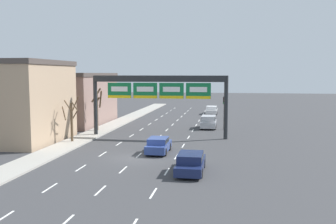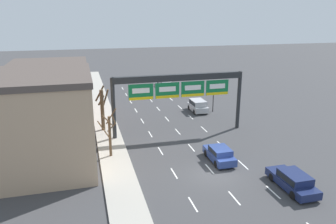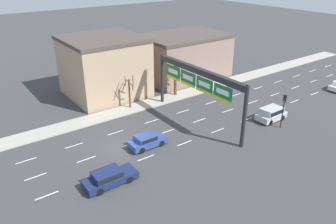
{
  "view_description": "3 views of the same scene",
  "coord_description": "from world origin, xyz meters",
  "views": [
    {
      "loc": [
        7.63,
        -30.29,
        7.12
      ],
      "look_at": [
        1.64,
        6.78,
        3.26
      ],
      "focal_mm": 40.0,
      "sensor_mm": 36.0,
      "label": 1
    },
    {
      "loc": [
        -10.43,
        -23.72,
        13.34
      ],
      "look_at": [
        -2.5,
        6.08,
        4.05
      ],
      "focal_mm": 35.0,
      "sensor_mm": 36.0,
      "label": 2
    },
    {
      "loc": [
        27.37,
        -13.7,
        18.19
      ],
      "look_at": [
        1.84,
        4.82,
        3.54
      ],
      "focal_mm": 35.0,
      "sensor_mm": 36.0,
      "label": 3
    }
  ],
  "objects": [
    {
      "name": "ground_plane",
      "position": [
        0.0,
        0.0,
        0.0
      ],
      "size": [
        220.0,
        220.0,
        0.0
      ],
      "primitive_type": "plane",
      "color": "#3D3D3F"
    },
    {
      "name": "sidewalk_left",
      "position": [
        -8.0,
        0.0,
        0.07
      ],
      "size": [
        2.8,
        110.0,
        0.15
      ],
      "color": "#A8A399",
      "rests_on": "ground_plane"
    },
    {
      "name": "lane_dashes",
      "position": [
        -0.0,
        13.5,
        0.01
      ],
      "size": [
        6.72,
        67.0,
        0.01
      ],
      "color": "white",
      "rests_on": "ground_plane"
    },
    {
      "name": "sign_gantry",
      "position": [
        0.0,
        10.48,
        5.57
      ],
      "size": [
        15.24,
        0.7,
        6.91
      ],
      "color": "#232628",
      "rests_on": "ground_plane"
    },
    {
      "name": "building_near",
      "position": [
        -15.03,
        5.62,
        4.26
      ],
      "size": [
        10.68,
        10.54,
        8.5
      ],
      "color": "tan",
      "rests_on": "ground_plane"
    },
    {
      "name": "building_far",
      "position": [
        -14.66,
        19.97,
        3.62
      ],
      "size": [
        9.91,
        14.12,
        7.21
      ],
      "color": "gray",
      "rests_on": "ground_plane"
    },
    {
      "name": "car_navy",
      "position": [
        5.02,
        -3.94,
        0.77
      ],
      "size": [
        1.9,
        4.83,
        1.45
      ],
      "color": "#19234C",
      "rests_on": "ground_plane"
    },
    {
      "name": "suv_silver",
      "position": [
        5.13,
        18.29,
        0.92
      ],
      "size": [
        1.98,
        3.91,
        1.66
      ],
      "color": "#B7B7BC",
      "rests_on": "ground_plane"
    },
    {
      "name": "car_white",
      "position": [
        4.77,
        35.82,
        0.76
      ],
      "size": [
        1.97,
        4.89,
        1.41
      ],
      "color": "silver",
      "rests_on": "ground_plane"
    },
    {
      "name": "car_blue",
      "position": [
        1.5,
        2.29,
        0.76
      ],
      "size": [
        1.82,
        4.11,
        1.42
      ],
      "color": "navy",
      "rests_on": "ground_plane"
    },
    {
      "name": "traffic_light_near_gantry",
      "position": [
        7.14,
        17.57,
        3.01
      ],
      "size": [
        0.3,
        0.35,
        4.19
      ],
      "color": "black",
      "rests_on": "ground_plane"
    },
    {
      "name": "tree_bare_closest",
      "position": [
        -8.28,
        5.85,
        2.54
      ],
      "size": [
        1.9,
        1.9,
        4.67
      ],
      "color": "brown",
      "rests_on": "sidewalk_left"
    },
    {
      "name": "tree_bare_second",
      "position": [
        -8.4,
        13.66,
        2.85
      ],
      "size": [
        1.66,
        1.19,
        5.2
      ],
      "color": "brown",
      "rests_on": "sidewalk_left"
    }
  ]
}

